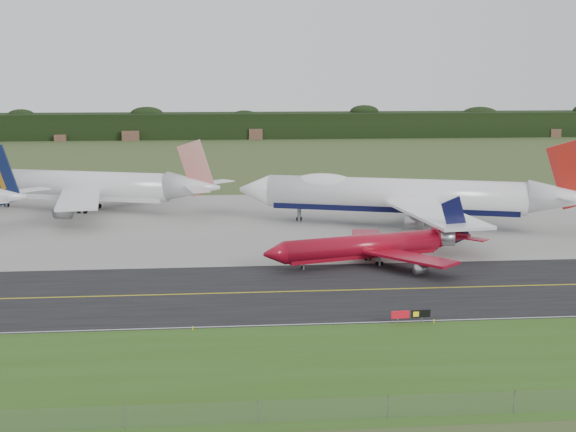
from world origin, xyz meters
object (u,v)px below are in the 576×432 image
Objects in this scene: jet_red_737 at (373,246)px; taxiway_sign at (411,314)px; jet_ba_747 at (407,196)px; jet_star_tail at (88,187)px.

taxiway_sign is at bearing -92.99° from jet_red_737.
taxiway_sign is (-15.06, -64.34, -5.13)m from jet_ba_747.
jet_red_737 is 7.42× the size of taxiway_sign.
jet_ba_747 is 66.28m from taxiway_sign.
jet_red_737 is 0.60× the size of jet_star_tail.
taxiway_sign is (53.62, -89.31, -4.46)m from jet_star_tail.
jet_star_tail is 12.28× the size of taxiway_sign.
jet_red_737 is (-13.34, -31.51, -3.45)m from jet_ba_747.
jet_ba_747 is at bearing 76.83° from taxiway_sign.
taxiway_sign is (-1.72, -32.82, -1.68)m from jet_red_737.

